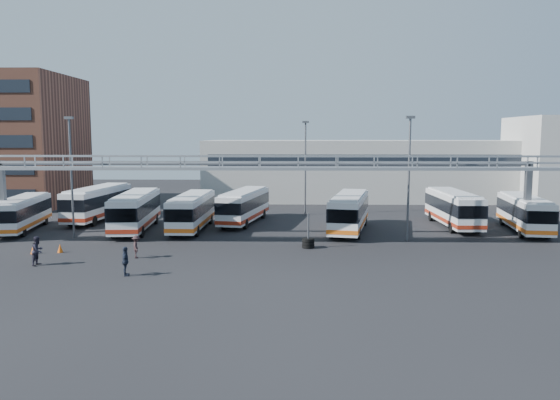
{
  "coord_description": "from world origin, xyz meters",
  "views": [
    {
      "loc": [
        2.46,
        -37.29,
        8.61
      ],
      "look_at": [
        1.57,
        6.0,
        3.51
      ],
      "focal_mm": 35.0,
      "sensor_mm": 36.0,
      "label": 1
    }
  ],
  "objects_px": {
    "bus_8": "(453,207)",
    "tire_stack": "(308,242)",
    "bus_6": "(349,211)",
    "cone_right": "(60,248)",
    "pedestrian_b": "(38,251)",
    "bus_2": "(136,210)",
    "light_pole_left": "(71,170)",
    "light_pole_back": "(305,163)",
    "bus_1": "(98,202)",
    "cone_left": "(33,249)",
    "bus_0": "(22,212)",
    "pedestrian_c": "(137,247)",
    "bus_3": "(192,210)",
    "pedestrian_d": "(125,261)",
    "bus_9": "(524,212)",
    "light_pole_mid": "(409,172)",
    "bus_4": "(244,205)"
  },
  "relations": [
    {
      "from": "bus_1",
      "to": "cone_left",
      "type": "relative_size",
      "value": 16.49
    },
    {
      "from": "light_pole_back",
      "to": "bus_1",
      "type": "relative_size",
      "value": 0.88
    },
    {
      "from": "bus_9",
      "to": "bus_6",
      "type": "bearing_deg",
      "value": -171.02
    },
    {
      "from": "pedestrian_c",
      "to": "bus_9",
      "type": "bearing_deg",
      "value": -85.28
    },
    {
      "from": "pedestrian_c",
      "to": "cone_left",
      "type": "xyz_separation_m",
      "value": [
        -8.0,
        1.28,
        -0.46
      ]
    },
    {
      "from": "light_pole_left",
      "to": "light_pole_mid",
      "type": "relative_size",
      "value": 1.0
    },
    {
      "from": "bus_3",
      "to": "pedestrian_c",
      "type": "relative_size",
      "value": 6.66
    },
    {
      "from": "bus_3",
      "to": "tire_stack",
      "type": "xyz_separation_m",
      "value": [
        10.43,
        -7.96,
        -1.35
      ]
    },
    {
      "from": "light_pole_back",
      "to": "cone_left",
      "type": "distance_m",
      "value": 29.35
    },
    {
      "from": "pedestrian_d",
      "to": "tire_stack",
      "type": "height_order",
      "value": "tire_stack"
    },
    {
      "from": "light_pole_left",
      "to": "bus_6",
      "type": "height_order",
      "value": "light_pole_left"
    },
    {
      "from": "cone_left",
      "to": "bus_8",
      "type": "bearing_deg",
      "value": 20.27
    },
    {
      "from": "pedestrian_b",
      "to": "bus_8",
      "type": "bearing_deg",
      "value": -55.24
    },
    {
      "from": "bus_0",
      "to": "cone_left",
      "type": "xyz_separation_m",
      "value": [
        5.52,
        -9.64,
        -1.36
      ]
    },
    {
      "from": "bus_3",
      "to": "bus_6",
      "type": "bearing_deg",
      "value": -0.73
    },
    {
      "from": "bus_6",
      "to": "cone_right",
      "type": "bearing_deg",
      "value": -145.2
    },
    {
      "from": "light_pole_mid",
      "to": "pedestrian_d",
      "type": "height_order",
      "value": "light_pole_mid"
    },
    {
      "from": "light_pole_left",
      "to": "cone_left",
      "type": "distance_m",
      "value": 8.31
    },
    {
      "from": "bus_8",
      "to": "bus_2",
      "type": "bearing_deg",
      "value": -175.22
    },
    {
      "from": "light_pole_left",
      "to": "light_pole_back",
      "type": "distance_m",
      "value": 24.41
    },
    {
      "from": "bus_4",
      "to": "bus_2",
      "type": "bearing_deg",
      "value": -143.91
    },
    {
      "from": "pedestrian_b",
      "to": "tire_stack",
      "type": "bearing_deg",
      "value": -63.7
    },
    {
      "from": "bus_2",
      "to": "bus_8",
      "type": "xyz_separation_m",
      "value": [
        29.59,
        2.71,
        -0.05
      ]
    },
    {
      "from": "bus_9",
      "to": "cone_left",
      "type": "distance_m",
      "value": 41.27
    },
    {
      "from": "bus_4",
      "to": "bus_6",
      "type": "xyz_separation_m",
      "value": [
        9.92,
        -4.56,
        0.07
      ]
    },
    {
      "from": "light_pole_mid",
      "to": "bus_9",
      "type": "height_order",
      "value": "light_pole_mid"
    },
    {
      "from": "bus_6",
      "to": "pedestrian_c",
      "type": "distance_m",
      "value": 19.71
    },
    {
      "from": "light_pole_mid",
      "to": "bus_3",
      "type": "height_order",
      "value": "light_pole_mid"
    },
    {
      "from": "light_pole_back",
      "to": "pedestrian_c",
      "type": "relative_size",
      "value": 6.27
    },
    {
      "from": "bus_0",
      "to": "pedestrian_b",
      "type": "relative_size",
      "value": 5.29
    },
    {
      "from": "bus_4",
      "to": "bus_9",
      "type": "relative_size",
      "value": 1.02
    },
    {
      "from": "pedestrian_b",
      "to": "bus_9",
      "type": "bearing_deg",
      "value": -62.06
    },
    {
      "from": "light_pole_left",
      "to": "cone_left",
      "type": "xyz_separation_m",
      "value": [
        -0.48,
        -6.32,
        -5.38
      ]
    },
    {
      "from": "bus_9",
      "to": "bus_3",
      "type": "bearing_deg",
      "value": -172.5
    },
    {
      "from": "bus_8",
      "to": "pedestrian_b",
      "type": "relative_size",
      "value": 5.65
    },
    {
      "from": "light_pole_back",
      "to": "bus_3",
      "type": "height_order",
      "value": "light_pole_back"
    },
    {
      "from": "bus_1",
      "to": "bus_4",
      "type": "xyz_separation_m",
      "value": [
        15.05,
        -1.38,
        -0.1
      ]
    },
    {
      "from": "bus_0",
      "to": "pedestrian_c",
      "type": "relative_size",
      "value": 6.38
    },
    {
      "from": "pedestrian_d",
      "to": "tire_stack",
      "type": "xyz_separation_m",
      "value": [
        11.55,
        8.7,
        -0.46
      ]
    },
    {
      "from": "pedestrian_b",
      "to": "bus_2",
      "type": "bearing_deg",
      "value": -3.46
    },
    {
      "from": "bus_1",
      "to": "bus_4",
      "type": "height_order",
      "value": "bus_1"
    },
    {
      "from": "pedestrian_b",
      "to": "light_pole_back",
      "type": "bearing_deg",
      "value": -29.64
    },
    {
      "from": "pedestrian_c",
      "to": "bus_3",
      "type": "bearing_deg",
      "value": -23.84
    },
    {
      "from": "bus_8",
      "to": "tire_stack",
      "type": "distance_m",
      "value": 17.45
    },
    {
      "from": "bus_2",
      "to": "pedestrian_b",
      "type": "bearing_deg",
      "value": -106.05
    },
    {
      "from": "light_pole_mid",
      "to": "bus_0",
      "type": "height_order",
      "value": "light_pole_mid"
    },
    {
      "from": "bus_8",
      "to": "pedestrian_d",
      "type": "height_order",
      "value": "bus_8"
    },
    {
      "from": "pedestrian_b",
      "to": "bus_3",
      "type": "bearing_deg",
      "value": -21.19
    },
    {
      "from": "bus_0",
      "to": "bus_1",
      "type": "distance_m",
      "value": 7.8
    },
    {
      "from": "bus_3",
      "to": "bus_9",
      "type": "xyz_separation_m",
      "value": [
        30.15,
        -0.29,
        -0.04
      ]
    }
  ]
}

